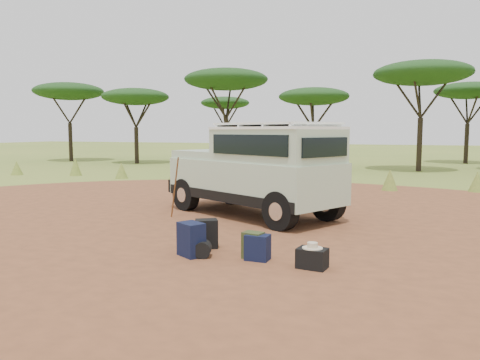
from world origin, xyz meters
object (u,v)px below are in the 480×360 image
(walking_staff, at_px, (175,188))
(backpack_olive, at_px, (253,246))
(duffel_navy, at_px, (258,247))
(backpack_navy, at_px, (191,240))
(hard_case, at_px, (312,258))
(backpack_black, at_px, (207,234))
(safari_vehicle, at_px, (257,172))

(walking_staff, relative_size, backpack_olive, 3.35)
(walking_staff, relative_size, duffel_navy, 3.54)
(walking_staff, height_order, backpack_navy, walking_staff)
(backpack_navy, distance_m, hard_case, 2.17)
(backpack_black, bearing_deg, duffel_navy, -51.96)
(backpack_navy, xyz_separation_m, duffel_navy, (1.18, 0.18, -0.08))
(duffel_navy, relative_size, hard_case, 0.96)
(duffel_navy, bearing_deg, backpack_navy, -171.31)
(safari_vehicle, xyz_separation_m, backpack_olive, (1.27, -3.92, -0.93))
(backpack_navy, relative_size, hard_case, 1.29)
(backpack_olive, bearing_deg, backpack_black, 170.44)
(backpack_black, distance_m, hard_case, 2.24)
(safari_vehicle, bearing_deg, walking_staff, -124.22)
(walking_staff, height_order, duffel_navy, walking_staff)
(backpack_olive, xyz_separation_m, hard_case, (1.08, -0.19, -0.07))
(duffel_navy, bearing_deg, backpack_black, 159.22)
(backpack_black, height_order, backpack_olive, backpack_black)
(walking_staff, height_order, backpack_olive, walking_staff)
(backpack_navy, distance_m, backpack_olive, 1.11)
(backpack_black, bearing_deg, hard_case, -46.33)
(backpack_olive, xyz_separation_m, duffel_navy, (0.10, -0.05, -0.01))
(backpack_navy, height_order, hard_case, backpack_navy)
(backpack_olive, bearing_deg, safari_vehicle, 118.87)
(hard_case, bearing_deg, backpack_navy, -172.03)
(backpack_navy, bearing_deg, duffel_navy, 39.39)
(duffel_navy, bearing_deg, safari_vehicle, 109.27)
(hard_case, bearing_deg, walking_staff, 150.63)
(duffel_navy, bearing_deg, backpack_olive, 153.76)
(walking_staff, distance_m, backpack_olive, 4.31)
(backpack_black, bearing_deg, walking_staff, 98.32)
(safari_vehicle, distance_m, backpack_black, 3.64)
(backpack_black, xyz_separation_m, backpack_olive, (1.07, -0.40, -0.04))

